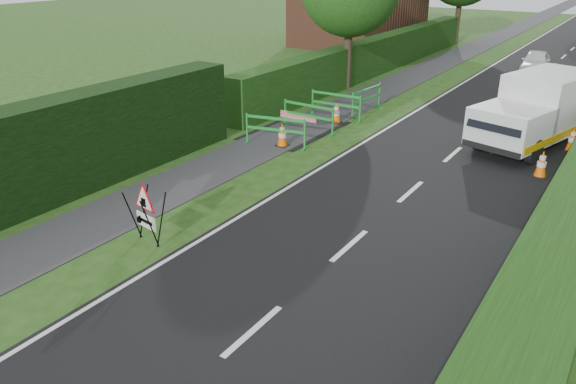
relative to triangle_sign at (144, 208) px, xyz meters
The scene contains 18 objects.
ground 2.72m from the triangle_sign, 60.89° to the right, with size 120.00×120.00×0.00m, color #214012.
road_surface 32.96m from the triangle_sign, 83.44° to the left, with size 6.00×90.00×0.02m, color black.
footpath 32.79m from the triangle_sign, 93.04° to the left, with size 2.00×90.00×0.02m, color #2D2D30.
hedge_west_far 20.10m from the triangle_sign, 100.72° to the left, with size 1.00×24.00×1.80m, color #14380F.
house_west 29.15m from the triangle_sign, 107.49° to the left, with size 7.50×7.40×7.88m.
triangle_sign is the anchor object (origin of this frame).
works_van 12.90m from the triangle_sign, 64.21° to the left, with size 3.17×5.29×2.27m.
traffic_cone_0 10.84m from the triangle_sign, 53.87° to the left, with size 0.38×0.38×0.79m.
traffic_cone_1 13.49m from the triangle_sign, 59.86° to the left, with size 0.38×0.38×0.79m.
traffic_cone_2 14.08m from the triangle_sign, 65.23° to the left, with size 0.38×0.38×0.79m.
traffic_cone_3 7.17m from the triangle_sign, 99.34° to the left, with size 0.38×0.38×0.79m.
traffic_cone_4 10.39m from the triangle_sign, 95.28° to the left, with size 0.38×0.38×0.79m.
ped_barrier_0 7.10m from the triangle_sign, 101.04° to the left, with size 2.09×0.78×1.00m.
ped_barrier_1 9.07m from the triangle_sign, 98.42° to the left, with size 2.08×0.46×1.00m.
ped_barrier_2 10.97m from the triangle_sign, 96.72° to the left, with size 2.07×0.40×1.00m.
ped_barrier_3 12.29m from the triangle_sign, 93.13° to the left, with size 0.53×2.08×1.00m.
redwhite_plank 9.21m from the triangle_sign, 101.11° to the left, with size 1.50×0.04×0.25m, color red.
hatchback_car 24.41m from the triangle_sign, 82.36° to the left, with size 1.33×3.31×1.13m, color white.
Camera 1 is at (7.16, -5.11, 5.83)m, focal length 35.00 mm.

